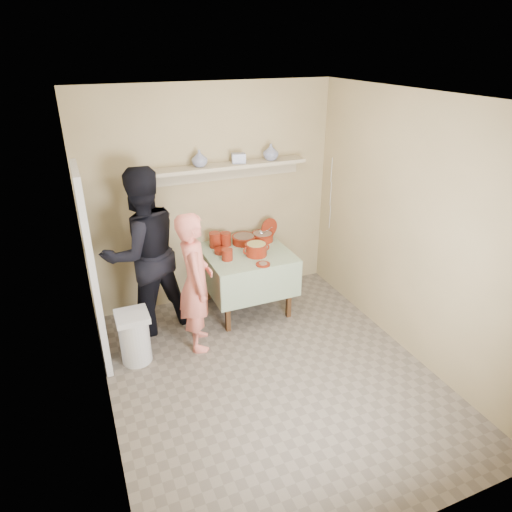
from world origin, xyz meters
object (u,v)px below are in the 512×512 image
cazuela_rice (256,248)px  trash_bin (135,337)px  person_cook (196,282)px  person_helper (143,253)px  serving_table (246,261)px

cazuela_rice → trash_bin: cazuela_rice is taller
person_cook → cazuela_rice: (0.82, 0.34, 0.09)m
person_helper → cazuela_rice: person_helper is taller
person_helper → serving_table: person_helper is taller
cazuela_rice → person_helper: bearing=171.2°
person_cook → person_helper: size_ratio=0.81×
person_helper → trash_bin: bearing=50.2°
person_helper → serving_table: (1.17, -0.05, -0.29)m
serving_table → cazuela_rice: cazuela_rice is taller
person_cook → cazuela_rice: size_ratio=4.56×
cazuela_rice → trash_bin: (-1.49, -0.38, -0.56)m
serving_table → trash_bin: 1.56m
person_cook → person_helper: person_helper is taller
trash_bin → person_cook: bearing=3.4°
cazuela_rice → trash_bin: bearing=-165.6°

